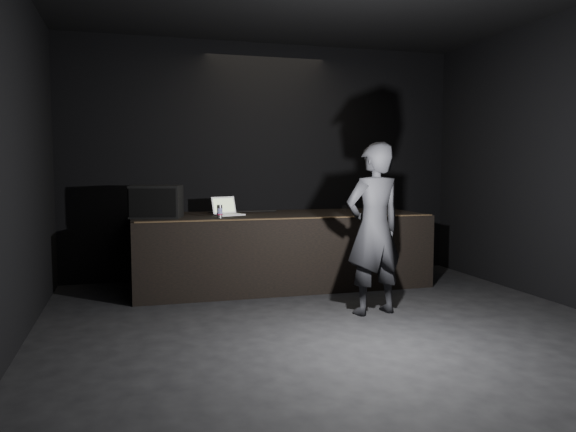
% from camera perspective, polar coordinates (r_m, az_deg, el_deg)
% --- Properties ---
extents(ground, '(7.00, 7.00, 0.00)m').
position_cam_1_polar(ground, '(5.47, 6.59, -12.67)').
color(ground, black).
rests_on(ground, ground).
extents(room_walls, '(6.10, 7.10, 3.52)m').
position_cam_1_polar(room_walls, '(5.22, 6.82, 8.99)').
color(room_walls, black).
rests_on(room_walls, ground).
extents(stage_riser, '(4.00, 1.50, 1.00)m').
position_cam_1_polar(stage_riser, '(7.89, -0.93, -3.43)').
color(stage_riser, black).
rests_on(stage_riser, ground).
extents(riser_lip, '(3.92, 0.10, 0.01)m').
position_cam_1_polar(riser_lip, '(7.15, 0.52, -0.22)').
color(riser_lip, brown).
rests_on(riser_lip, stage_riser).
extents(stage_monitor, '(0.72, 0.60, 0.42)m').
position_cam_1_polar(stage_monitor, '(7.45, -13.24, 1.43)').
color(stage_monitor, black).
rests_on(stage_monitor, stage_riser).
extents(cable, '(1.00, 0.03, 0.02)m').
position_cam_1_polar(cable, '(8.18, -4.64, 0.45)').
color(cable, black).
rests_on(cable, stage_riser).
extents(laptop, '(0.45, 0.43, 0.25)m').
position_cam_1_polar(laptop, '(7.73, -6.22, 0.58)').
color(laptop, white).
rests_on(laptop, stage_riser).
extents(beer_can, '(0.07, 0.07, 0.17)m').
position_cam_1_polar(beer_can, '(7.28, -6.95, 0.46)').
color(beer_can, silver).
rests_on(beer_can, stage_riser).
extents(plastic_cup, '(0.08, 0.08, 0.10)m').
position_cam_1_polar(plastic_cup, '(8.25, 5.77, 0.75)').
color(plastic_cup, white).
rests_on(plastic_cup, stage_riser).
extents(wii_remote, '(0.04, 0.17, 0.03)m').
position_cam_1_polar(wii_remote, '(7.59, 8.61, 0.10)').
color(wii_remote, white).
rests_on(wii_remote, stage_riser).
extents(person, '(0.77, 0.58, 1.93)m').
position_cam_1_polar(person, '(6.36, 8.71, -1.30)').
color(person, black).
rests_on(person, ground).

